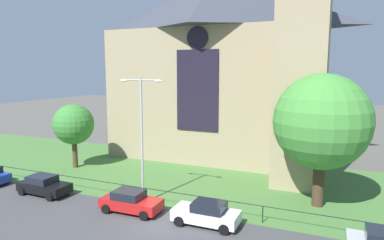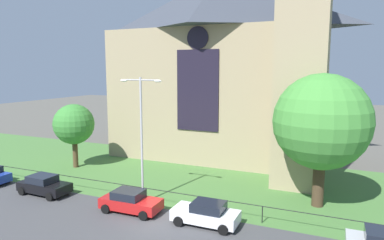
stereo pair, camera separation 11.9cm
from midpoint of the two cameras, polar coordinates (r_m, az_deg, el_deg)
name	(u,v)px [view 2 (the right image)]	position (r m, az deg, el deg)	size (l,w,h in m)	color
ground	(211,178)	(32.08, 3.30, -9.45)	(160.00, 160.00, 0.00)	#56544C
road_asphalt	(142,235)	(22.00, -8.12, -18.12)	(120.00, 8.00, 0.01)	#424244
grass_verge	(203,184)	(30.31, 1.97, -10.50)	(120.00, 20.00, 0.01)	#477538
church_building	(223,65)	(39.18, 5.16, 8.99)	(23.20, 16.20, 26.00)	tan
iron_railing	(143,189)	(26.43, -7.93, -11.18)	(35.57, 0.07, 1.13)	black
tree_right_near	(322,122)	(25.91, 20.61, -0.31)	(6.76, 6.76, 9.54)	#423021
tree_left_near	(74,124)	(36.39, -18.71, -0.70)	(4.00, 4.00, 6.40)	#4C3823
streetlamp_near	(141,126)	(25.14, -8.17, -0.91)	(3.37, 0.26, 9.23)	#B2B2B7
parked_car_black	(44,185)	(30.16, -23.00, -9.79)	(4.24, 2.10, 1.51)	black
parked_car_red	(130,201)	(24.97, -9.92, -13.01)	(4.25, 2.11, 1.51)	#B21919
parked_car_white	(206,213)	(22.74, 2.50, -15.07)	(4.21, 2.04, 1.51)	silver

